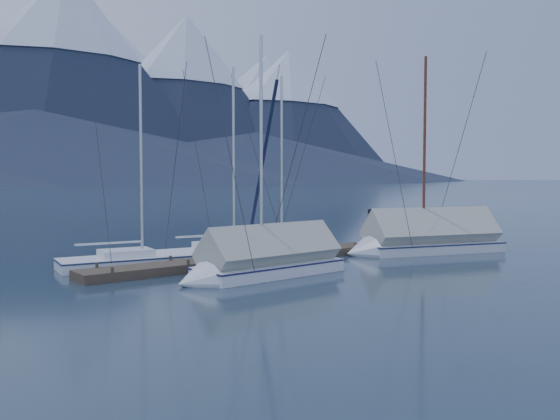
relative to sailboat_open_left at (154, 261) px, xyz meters
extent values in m
plane|color=#162533|center=(5.06, -4.04, -0.16)|extent=(1000.00, 1000.00, 0.00)
cone|color=#475675|center=(185.06, 440.96, 62.34)|extent=(308.00, 308.00, 125.00)
cone|color=silver|center=(185.06, 440.96, 99.09)|extent=(133.24, 133.24, 52.50)
cone|color=#475675|center=(325.06, 420.96, 57.34)|extent=(286.00, 286.00, 115.00)
cone|color=silver|center=(325.06, 420.96, 91.19)|extent=(123.72, 123.72, 48.30)
cone|color=#192133|center=(95.06, 285.96, 54.84)|extent=(190.00, 190.00, 110.00)
cone|color=silver|center=(95.06, 285.96, 87.24)|extent=(82.19, 82.19, 46.20)
cone|color=#192133|center=(170.06, 295.96, 49.84)|extent=(182.40, 182.40, 100.00)
cone|color=silver|center=(170.06, 295.96, 79.34)|extent=(78.91, 78.91, 42.00)
cone|color=#192133|center=(245.06, 290.96, 43.84)|extent=(197.60, 197.60, 88.00)
cone|color=silver|center=(245.06, 290.96, 69.86)|extent=(85.48, 85.48, 36.96)
cone|color=#192133|center=(65.06, 240.96, 15.84)|extent=(390.00, 390.00, 32.00)
cone|color=#192133|center=(185.06, 245.96, 13.84)|extent=(364.00, 364.00, 28.00)
cube|color=#382D23|center=(5.06, -2.04, 0.01)|extent=(18.00, 1.50, 0.34)
cube|color=black|center=(-0.94, -2.04, -0.21)|extent=(3.00, 1.30, 0.30)
cube|color=black|center=(5.06, -2.04, -0.21)|extent=(3.00, 1.30, 0.30)
cube|color=black|center=(11.06, -2.04, -0.21)|extent=(3.00, 1.30, 0.30)
cylinder|color=#382D23|center=(-2.94, -1.34, 0.19)|extent=(0.12, 0.12, 0.35)
cylinder|color=#382D23|center=(-2.94, -2.74, 0.19)|extent=(0.12, 0.12, 0.35)
cylinder|color=#382D23|center=(0.06, -1.34, 0.19)|extent=(0.12, 0.12, 0.35)
cylinder|color=#382D23|center=(0.06, -2.74, 0.19)|extent=(0.12, 0.12, 0.35)
cylinder|color=#382D23|center=(3.06, -1.34, 0.19)|extent=(0.12, 0.12, 0.35)
cylinder|color=#382D23|center=(3.06, -2.74, 0.19)|extent=(0.12, 0.12, 0.35)
cylinder|color=#382D23|center=(6.06, -1.34, 0.19)|extent=(0.12, 0.12, 0.35)
cylinder|color=#382D23|center=(6.06, -2.74, 0.19)|extent=(0.12, 0.12, 0.35)
cylinder|color=#382D23|center=(9.06, -1.34, 0.19)|extent=(0.12, 0.12, 0.35)
cylinder|color=#382D23|center=(9.06, -2.74, 0.19)|extent=(0.12, 0.12, 0.35)
cylinder|color=#382D23|center=(12.06, -1.34, 0.19)|extent=(0.12, 0.12, 0.35)
cylinder|color=#382D23|center=(12.06, -2.74, 0.19)|extent=(0.12, 0.12, 0.35)
cube|color=white|center=(-0.85, 0.14, -0.04)|extent=(6.05, 2.83, 0.64)
cube|color=white|center=(-0.85, 0.14, -0.33)|extent=(5.05, 1.83, 0.29)
cube|color=#1A2C4E|center=(-0.85, 0.14, 0.23)|extent=(6.11, 2.86, 0.06)
cone|color=white|center=(2.45, -0.39, -0.04)|extent=(1.35, 2.01, 1.86)
cube|color=white|center=(-1.14, 0.18, 0.42)|extent=(2.22, 1.66, 0.29)
cylinder|color=#B2B7BF|center=(-0.47, 0.07, 4.16)|extent=(0.12, 0.12, 7.75)
cylinder|color=#B2B7BF|center=(-1.81, 0.29, 0.86)|extent=(2.60, 0.50, 0.09)
cylinder|color=#26262B|center=(0.96, -0.15, 4.16)|extent=(0.48, 2.90, 7.76)
cube|color=white|center=(3.50, -0.09, -0.04)|extent=(6.29, 2.88, 0.67)
cube|color=white|center=(3.50, -0.09, -0.34)|extent=(5.26, 1.85, 0.30)
cube|color=navy|center=(3.50, -0.09, 0.25)|extent=(6.35, 2.91, 0.06)
cone|color=white|center=(6.95, -0.60, -0.04)|extent=(1.38, 2.08, 1.94)
cube|color=white|center=(3.20, -0.05, 0.45)|extent=(2.30, 1.71, 0.30)
cylinder|color=#B2B7BF|center=(3.90, -0.15, 4.34)|extent=(0.12, 0.12, 8.08)
cylinder|color=#B2B7BF|center=(2.50, 0.06, 0.90)|extent=(2.71, 0.49, 0.09)
cylinder|color=#26262B|center=(5.40, -0.37, 4.34)|extent=(0.47, 3.02, 8.09)
cube|color=silver|center=(6.67, 0.29, -0.04)|extent=(6.33, 3.04, 0.67)
cube|color=silver|center=(6.67, 0.29, -0.34)|extent=(5.27, 1.99, 0.30)
cube|color=#192F4B|center=(6.67, 0.29, 0.25)|extent=(6.39, 3.07, 0.06)
cone|color=silver|center=(10.11, 0.89, -0.04)|extent=(1.43, 2.11, 1.94)
cube|color=silver|center=(6.37, 0.24, 0.45)|extent=(2.34, 1.76, 0.30)
cylinder|color=#B2B7BF|center=(7.07, 0.36, 4.34)|extent=(0.12, 0.12, 8.09)
cylinder|color=#B2B7BF|center=(5.68, 0.12, 0.90)|extent=(2.71, 0.56, 0.09)
cylinder|color=#26262B|center=(8.56, 0.62, 4.34)|extent=(0.55, 3.02, 8.10)
cube|color=silver|center=(12.47, -4.51, -0.03)|extent=(7.29, 4.46, 0.73)
cube|color=silver|center=(12.47, -4.51, -0.36)|extent=(5.97, 3.09, 0.33)
cube|color=#172247|center=(12.47, -4.51, 0.29)|extent=(7.36, 4.50, 0.07)
cone|color=silver|center=(8.73, -3.29, -0.03)|extent=(1.89, 2.60, 2.34)
cylinder|color=#592819|center=(12.05, -4.37, 4.77)|extent=(0.13, 0.13, 8.86)
cylinder|color=#592819|center=(13.52, -4.86, 1.01)|extent=(2.97, 1.06, 0.10)
cylinder|color=#26262B|center=(10.41, -3.84, 4.77)|extent=(1.10, 3.30, 8.87)
cube|color=#9D9F94|center=(12.47, -4.51, 0.78)|extent=(6.97, 4.39, 2.48)
cube|color=white|center=(2.27, -4.96, -0.03)|extent=(5.88, 2.30, 0.68)
cube|color=white|center=(2.27, -4.96, -0.34)|extent=(4.98, 1.33, 0.31)
cube|color=#1B1849|center=(2.27, -4.96, 0.26)|extent=(5.94, 2.32, 0.06)
cone|color=white|center=(-1.09, -5.09, -0.03)|extent=(1.22, 2.03, 1.99)
cylinder|color=#B2B7BF|center=(1.86, -4.98, 4.46)|extent=(0.12, 0.12, 8.29)
cylinder|color=#B2B7BF|center=(3.31, -4.92, 0.93)|extent=(2.61, 0.19, 0.09)
cylinder|color=#26262B|center=(0.41, -5.03, 4.46)|extent=(0.14, 2.93, 8.30)
cube|color=#9D9F94|center=(2.27, -4.96, 0.72)|extent=(5.59, 2.32, 2.11)
imported|color=black|center=(11.10, -1.83, 1.03)|extent=(0.49, 0.67, 1.70)
camera|label=1|loc=(-11.05, -22.33, 3.53)|focal=38.00mm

